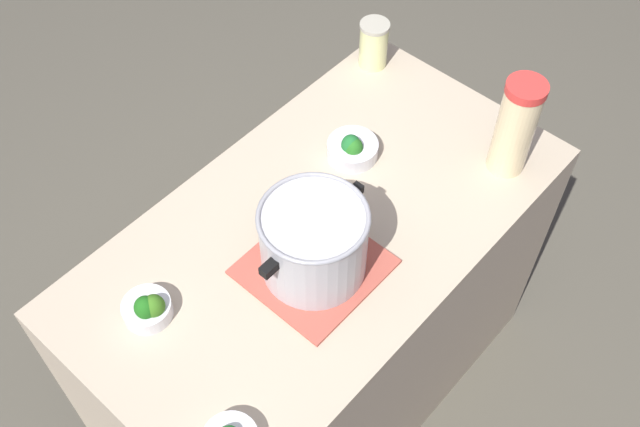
{
  "coord_description": "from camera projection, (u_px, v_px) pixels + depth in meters",
  "views": [
    {
      "loc": [
        0.82,
        0.74,
        2.4
      ],
      "look_at": [
        0.0,
        0.0,
        0.94
      ],
      "focal_mm": 42.66,
      "sensor_mm": 36.0,
      "label": 1
    }
  ],
  "objects": [
    {
      "name": "lemonade_pitcher",
      "position": [
        516.0,
        127.0,
        1.88
      ],
      "size": [
        0.1,
        0.1,
        0.28
      ],
      "color": "beige",
      "rests_on": "counter_slab"
    },
    {
      "name": "ground_plane",
      "position": [
        320.0,
        381.0,
        2.58
      ],
      "size": [
        8.0,
        8.0,
        0.0
      ],
      "primitive_type": "plane",
      "color": "#575345"
    },
    {
      "name": "counter_slab",
      "position": [
        320.0,
        316.0,
        2.23
      ],
      "size": [
        1.3,
        0.71,
        0.89
      ],
      "primitive_type": "cube",
      "color": "#BFAC90",
      "rests_on": "ground_plane"
    },
    {
      "name": "broccoli_bowl_front",
      "position": [
        149.0,
        308.0,
        1.69
      ],
      "size": [
        0.11,
        0.11,
        0.08
      ],
      "color": "silver",
      "rests_on": "counter_slab"
    },
    {
      "name": "cooking_pot",
      "position": [
        314.0,
        241.0,
        1.71
      ],
      "size": [
        0.32,
        0.25,
        0.2
      ],
      "color": "#B7B7BC",
      "rests_on": "dish_cloth"
    },
    {
      "name": "mason_jar",
      "position": [
        374.0,
        44.0,
        2.17
      ],
      "size": [
        0.09,
        0.09,
        0.14
      ],
      "color": "#E8EA9C",
      "rests_on": "counter_slab"
    },
    {
      "name": "broccoli_bowl_back",
      "position": [
        352.0,
        149.0,
        1.99
      ],
      "size": [
        0.13,
        0.13,
        0.08
      ],
      "color": "silver",
      "rests_on": "counter_slab"
    },
    {
      "name": "dish_cloth",
      "position": [
        314.0,
        267.0,
        1.79
      ],
      "size": [
        0.3,
        0.29,
        0.01
      ],
      "primitive_type": "cube",
      "color": "#B95444",
      "rests_on": "counter_slab"
    }
  ]
}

